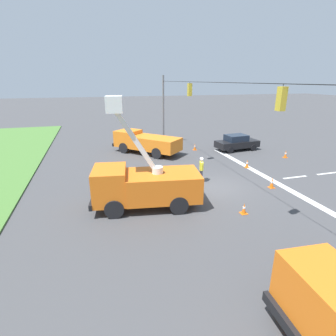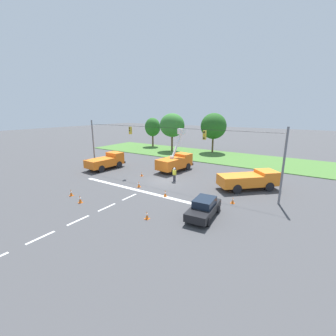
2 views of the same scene
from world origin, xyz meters
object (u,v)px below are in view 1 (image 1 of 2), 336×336
object	(u,v)px
traffic_cone_near_bucket	(247,164)
traffic_cone_lane_edge_b	(272,183)
utility_truck_bucket_lift	(144,183)
traffic_cone_mid_left	(286,154)
traffic_cone_mid_right	(195,147)
sedan_black	(237,142)
traffic_cone_foreground_left	(244,209)
utility_truck_support_far	(145,142)
road_worker	(201,168)

from	to	relation	value
traffic_cone_near_bucket	traffic_cone_lane_edge_b	bearing A→B (deg)	169.67
utility_truck_bucket_lift	traffic_cone_lane_edge_b	bearing A→B (deg)	-88.10
traffic_cone_mid_left	traffic_cone_lane_edge_b	xyz separation A→B (m)	(-5.66, 5.68, 0.01)
traffic_cone_mid_right	traffic_cone_near_bucket	distance (m)	6.67
traffic_cone_mid_right	sedan_black	bearing A→B (deg)	-106.35
sedan_black	traffic_cone_lane_edge_b	distance (m)	9.75
traffic_cone_lane_edge_b	traffic_cone_mid_left	bearing A→B (deg)	-45.11
traffic_cone_foreground_left	utility_truck_bucket_lift	bearing A→B (deg)	64.77
utility_truck_bucket_lift	traffic_cone_mid_left	bearing A→B (deg)	-67.33
traffic_cone_near_bucket	traffic_cone_lane_edge_b	xyz separation A→B (m)	(-4.15, 0.76, 0.02)
traffic_cone_lane_edge_b	utility_truck_support_far	bearing A→B (deg)	30.08
road_worker	traffic_cone_lane_edge_b	xyz separation A→B (m)	(-2.33, -4.04, -0.65)
traffic_cone_foreground_left	traffic_cone_mid_left	distance (m)	12.46
traffic_cone_near_bucket	traffic_cone_lane_edge_b	world-z (taller)	traffic_cone_lane_edge_b
traffic_cone_foreground_left	utility_truck_support_far	bearing A→B (deg)	10.92
utility_truck_bucket_lift	traffic_cone_foreground_left	world-z (taller)	utility_truck_bucket_lift
traffic_cone_mid_left	traffic_cone_near_bucket	distance (m)	5.15
traffic_cone_foreground_left	traffic_cone_mid_right	size ratio (longest dim) A/B	0.91
road_worker	traffic_cone_lane_edge_b	size ratio (longest dim) A/B	2.50
utility_truck_bucket_lift	traffic_cone_foreground_left	xyz separation A→B (m)	(-2.30, -4.89, -1.10)
utility_truck_bucket_lift	traffic_cone_lane_edge_b	world-z (taller)	utility_truck_bucket_lift
utility_truck_support_far	road_worker	distance (m)	8.72
traffic_cone_lane_edge_b	road_worker	bearing A→B (deg)	60.08
utility_truck_support_far	traffic_cone_lane_edge_b	distance (m)	12.46
traffic_cone_mid_right	traffic_cone_mid_left	bearing A→B (deg)	-125.04
traffic_cone_near_bucket	road_worker	bearing A→B (deg)	110.85
road_worker	traffic_cone_mid_right	bearing A→B (deg)	-18.88
road_worker	traffic_cone_mid_left	size ratio (longest dim) A/B	2.56
utility_truck_support_far	sedan_black	distance (m)	9.14
traffic_cone_mid_right	road_worker	bearing A→B (deg)	161.12
sedan_black	traffic_cone_mid_left	distance (m)	4.70
utility_truck_bucket_lift	traffic_cone_lane_edge_b	size ratio (longest dim) A/B	8.73
sedan_black	utility_truck_support_far	bearing A→B (deg)	81.00
traffic_cone_near_bucket	traffic_cone_lane_edge_b	distance (m)	4.22
utility_truck_bucket_lift	sedan_black	distance (m)	14.88
utility_truck_bucket_lift	road_worker	size ratio (longest dim) A/B	3.49
traffic_cone_mid_left	traffic_cone_near_bucket	bearing A→B (deg)	107.03
utility_truck_support_far	traffic_cone_mid_left	world-z (taller)	utility_truck_support_far
road_worker	traffic_cone_foreground_left	world-z (taller)	road_worker
utility_truck_support_far	traffic_cone_foreground_left	distance (m)	13.62
traffic_cone_foreground_left	traffic_cone_near_bucket	xyz separation A→B (m)	(6.74, -4.42, 0.04)
traffic_cone_foreground_left	traffic_cone_mid_right	distance (m)	13.33
traffic_cone_lane_edge_b	utility_truck_bucket_lift	bearing A→B (deg)	91.90
utility_truck_bucket_lift	traffic_cone_lane_edge_b	xyz separation A→B (m)	(0.28, -8.55, -1.04)
sedan_black	traffic_cone_mid_left	xyz separation A→B (m)	(-3.67, -2.90, -0.45)
road_worker	traffic_cone_foreground_left	distance (m)	4.98
traffic_cone_foreground_left	traffic_cone_near_bucket	bearing A→B (deg)	-33.22
sedan_black	utility_truck_bucket_lift	bearing A→B (deg)	130.32
traffic_cone_mid_left	road_worker	bearing A→B (deg)	108.94
traffic_cone_mid_right	traffic_cone_lane_edge_b	size ratio (longest dim) A/B	0.93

